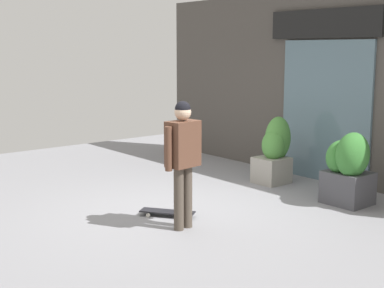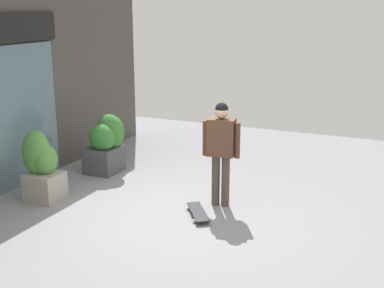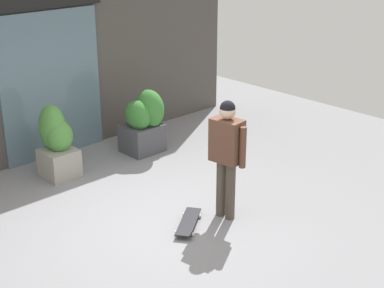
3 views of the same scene
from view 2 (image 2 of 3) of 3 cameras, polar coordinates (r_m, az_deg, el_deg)
ground_plane at (r=8.02m, az=-1.69°, el=-7.79°), size 12.00×12.00×0.00m
building_facade at (r=9.38m, az=-19.97°, el=5.34°), size 8.27×0.31×3.36m
skateboarder at (r=8.05m, az=3.26°, el=0.04°), size 0.31×0.60×1.68m
skateboard at (r=7.93m, az=0.66°, el=-7.54°), size 0.75×0.62×0.08m
planter_box_left at (r=8.79m, az=-16.36°, el=-2.39°), size 0.51×0.66×1.17m
planter_box_right at (r=9.94m, az=-9.56°, el=-0.02°), size 0.66×0.67×1.12m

